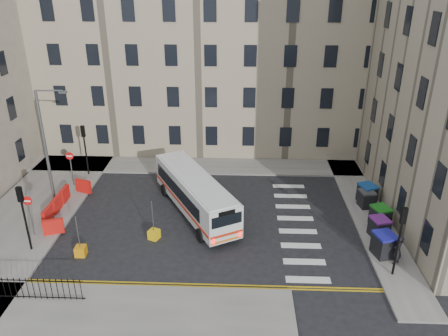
# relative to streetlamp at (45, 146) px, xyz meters

# --- Properties ---
(ground) EXTENTS (120.00, 120.00, 0.00)m
(ground) POSITION_rel_streetlamp_xyz_m (13.00, -2.00, -4.34)
(ground) COLOR black
(ground) RESTS_ON ground
(pavement_north) EXTENTS (36.00, 3.20, 0.15)m
(pavement_north) POSITION_rel_streetlamp_xyz_m (7.00, 6.60, -4.26)
(pavement_north) COLOR slate
(pavement_north) RESTS_ON ground
(pavement_east) EXTENTS (2.40, 26.00, 0.15)m
(pavement_east) POSITION_rel_streetlamp_xyz_m (22.00, 2.00, -4.26)
(pavement_east) COLOR slate
(pavement_east) RESTS_ON ground
(pavement_west) EXTENTS (6.00, 22.00, 0.15)m
(pavement_west) POSITION_rel_streetlamp_xyz_m (-1.00, -1.00, -4.26)
(pavement_west) COLOR slate
(pavement_west) RESTS_ON ground
(pavement_sw) EXTENTS (20.00, 6.00, 0.15)m
(pavement_sw) POSITION_rel_streetlamp_xyz_m (6.00, -12.00, -4.26)
(pavement_sw) COLOR slate
(pavement_sw) RESTS_ON ground
(terrace_north) EXTENTS (38.30, 10.80, 17.20)m
(terrace_north) POSITION_rel_streetlamp_xyz_m (6.00, 13.50, 4.28)
(terrace_north) COLOR gray
(terrace_north) RESTS_ON ground
(traffic_light_east) EXTENTS (0.28, 0.22, 4.10)m
(traffic_light_east) POSITION_rel_streetlamp_xyz_m (21.60, -7.50, -1.47)
(traffic_light_east) COLOR black
(traffic_light_east) RESTS_ON pavement_east
(traffic_light_nw) EXTENTS (0.28, 0.22, 4.10)m
(traffic_light_nw) POSITION_rel_streetlamp_xyz_m (1.00, 4.50, -1.47)
(traffic_light_nw) COLOR black
(traffic_light_nw) RESTS_ON pavement_west
(traffic_light_sw) EXTENTS (0.28, 0.22, 4.10)m
(traffic_light_sw) POSITION_rel_streetlamp_xyz_m (1.00, -6.00, -1.47)
(traffic_light_sw) COLOR black
(traffic_light_sw) RESTS_ON pavement_west
(streetlamp) EXTENTS (0.50, 0.22, 8.14)m
(streetlamp) POSITION_rel_streetlamp_xyz_m (0.00, 0.00, 0.00)
(streetlamp) COLOR #595B5E
(streetlamp) RESTS_ON pavement_west
(no_entry_north) EXTENTS (0.60, 0.08, 3.00)m
(no_entry_north) POSITION_rel_streetlamp_xyz_m (0.50, 2.50, -2.26)
(no_entry_north) COLOR #595B5E
(no_entry_north) RESTS_ON pavement_west
(no_entry_south) EXTENTS (0.60, 0.08, 3.00)m
(no_entry_south) POSITION_rel_streetlamp_xyz_m (0.50, -4.50, -2.26)
(no_entry_south) COLOR #595B5E
(no_entry_south) RESTS_ON pavement_west
(roadworks_barriers) EXTENTS (1.66, 6.26, 1.00)m
(roadworks_barriers) POSITION_rel_streetlamp_xyz_m (1.16, -1.50, -3.69)
(roadworks_barriers) COLOR red
(roadworks_barriers) RESTS_ON pavement_west
(iron_railings) EXTENTS (7.80, 0.04, 1.20)m
(iron_railings) POSITION_rel_streetlamp_xyz_m (1.75, -10.20, -3.59)
(iron_railings) COLOR black
(iron_railings) RESTS_ON pavement_sw
(bus) EXTENTS (6.56, 9.58, 2.65)m
(bus) POSITION_rel_streetlamp_xyz_m (10.21, -1.03, -2.81)
(bus) COLOR silver
(bus) RESTS_ON ground
(wheelie_bin_a) EXTENTS (1.38, 1.50, 1.39)m
(wheelie_bin_a) POSITION_rel_streetlamp_xyz_m (21.56, -5.74, -3.49)
(wheelie_bin_a) COLOR black
(wheelie_bin_a) RESTS_ON pavement_east
(wheelie_bin_b) EXTENTS (1.26, 1.36, 1.25)m
(wheelie_bin_b) POSITION_rel_streetlamp_xyz_m (21.85, -3.77, -3.55)
(wheelie_bin_b) COLOR black
(wheelie_bin_b) RESTS_ON pavement_east
(wheelie_bin_c) EXTENTS (1.35, 1.44, 1.29)m
(wheelie_bin_c) POSITION_rel_streetlamp_xyz_m (22.29, -2.44, -3.53)
(wheelie_bin_c) COLOR black
(wheelie_bin_c) RESTS_ON pavement_east
(wheelie_bin_d) EXTENTS (1.12, 1.23, 1.20)m
(wheelie_bin_d) POSITION_rel_streetlamp_xyz_m (22.03, -0.01, -3.58)
(wheelie_bin_d) COLOR black
(wheelie_bin_d) RESTS_ON pavement_east
(wheelie_bin_e) EXTENTS (1.43, 1.51, 1.33)m
(wheelie_bin_e) POSITION_rel_streetlamp_xyz_m (22.25, 0.67, -3.52)
(wheelie_bin_e) COLOR black
(wheelie_bin_e) RESTS_ON pavement_east
(pedestrian) EXTENTS (0.77, 0.76, 1.78)m
(pedestrian) POSITION_rel_streetlamp_xyz_m (22.06, -6.54, -3.30)
(pedestrian) COLOR black
(pedestrian) RESTS_ON pavement_east
(bollard_yellow) EXTENTS (0.62, 0.62, 0.60)m
(bollard_yellow) POSITION_rel_streetlamp_xyz_m (4.07, -6.29, -4.04)
(bollard_yellow) COLOR orange
(bollard_yellow) RESTS_ON ground
(bollard_chevron) EXTENTS (0.79, 0.79, 0.60)m
(bollard_chevron) POSITION_rel_streetlamp_xyz_m (8.00, -4.38, -4.04)
(bollard_chevron) COLOR #E7B40D
(bollard_chevron) RESTS_ON ground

